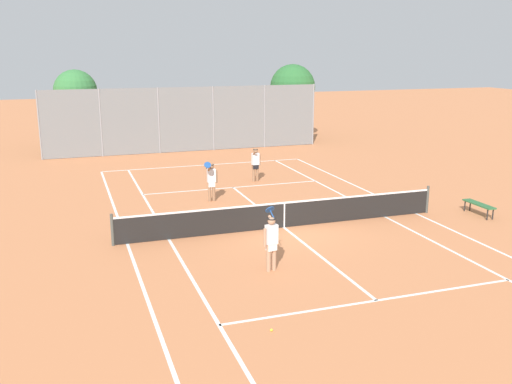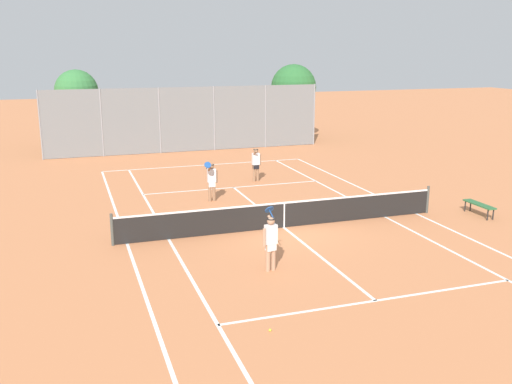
% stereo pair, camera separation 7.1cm
% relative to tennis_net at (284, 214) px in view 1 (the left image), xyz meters
% --- Properties ---
extents(ground_plane, '(120.00, 120.00, 0.00)m').
position_rel_tennis_net_xyz_m(ground_plane, '(0.00, 0.00, -0.51)').
color(ground_plane, '#CC7A4C').
extents(court_line_markings, '(11.10, 23.90, 0.01)m').
position_rel_tennis_net_xyz_m(court_line_markings, '(0.00, 0.00, -0.51)').
color(court_line_markings, white).
rests_on(court_line_markings, ground).
extents(tennis_net, '(12.00, 0.10, 1.07)m').
position_rel_tennis_net_xyz_m(tennis_net, '(0.00, 0.00, 0.00)').
color(tennis_net, '#474C47').
rests_on(tennis_net, ground).
extents(player_near_side, '(0.57, 0.82, 1.77)m').
position_rel_tennis_net_xyz_m(player_near_side, '(-1.84, -3.64, 0.42)').
color(player_near_side, tan).
rests_on(player_near_side, ground).
extents(player_far_left, '(0.68, 0.73, 1.77)m').
position_rel_tennis_net_xyz_m(player_far_left, '(-1.53, 4.36, 0.42)').
color(player_far_left, '#936B4C').
rests_on(player_far_left, ground).
extents(player_far_right, '(0.44, 0.49, 1.60)m').
position_rel_tennis_net_xyz_m(player_far_right, '(1.37, 7.25, 0.40)').
color(player_far_right, '#936B4C').
rests_on(player_far_right, ground).
extents(loose_tennis_ball_0, '(0.07, 0.07, 0.07)m').
position_rel_tennis_net_xyz_m(loose_tennis_ball_0, '(-0.61, 1.54, -0.48)').
color(loose_tennis_ball_0, '#D1DB33').
rests_on(loose_tennis_ball_0, ground).
extents(loose_tennis_ball_1, '(0.07, 0.07, 0.07)m').
position_rel_tennis_net_xyz_m(loose_tennis_ball_1, '(-3.09, -7.06, -0.48)').
color(loose_tennis_ball_1, '#D1DB33').
rests_on(loose_tennis_ball_1, ground).
extents(courtside_bench, '(0.36, 1.50, 0.47)m').
position_rel_tennis_net_xyz_m(courtside_bench, '(7.63, -0.93, -0.10)').
color(courtside_bench, '#2D6638').
rests_on(courtside_bench, ground).
extents(back_fence, '(17.05, 0.08, 3.97)m').
position_rel_tennis_net_xyz_m(back_fence, '(-0.00, 16.38, 1.48)').
color(back_fence, gray).
rests_on(back_fence, ground).
extents(tree_behind_left, '(2.68, 2.68, 4.95)m').
position_rel_tennis_net_xyz_m(tree_behind_left, '(-6.20, 19.92, 3.02)').
color(tree_behind_left, brown).
rests_on(tree_behind_left, ground).
extents(tree_behind_right, '(3.14, 3.14, 5.18)m').
position_rel_tennis_net_xyz_m(tree_behind_right, '(8.20, 19.11, 3.00)').
color(tree_behind_right, brown).
rests_on(tree_behind_right, ground).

